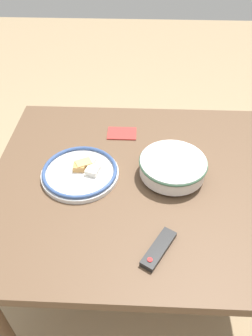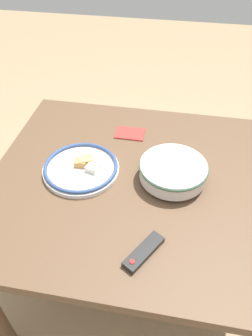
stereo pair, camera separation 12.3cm
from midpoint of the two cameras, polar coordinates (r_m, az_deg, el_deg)
ground_plane at (r=1.83m, az=4.46°, el=-18.85°), size 8.00×8.00×0.00m
dining_table at (r=1.30m, az=5.99°, el=-5.01°), size 1.18×0.98×0.74m
noodle_bowl at (r=1.23m, az=11.03°, el=-0.60°), size 0.26×0.26×0.08m
food_plate at (r=1.26m, az=-5.03°, el=-0.10°), size 0.29×0.29×0.05m
tv_remote at (r=1.03m, az=6.62°, el=-14.49°), size 0.12×0.16×0.02m
folded_napkin at (r=1.45m, az=3.13°, el=5.94°), size 0.13×0.09×0.01m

